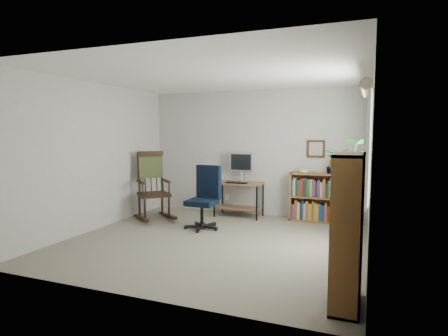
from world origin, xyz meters
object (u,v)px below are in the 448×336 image
at_px(rocking_chair, 154,185).
at_px(low_bookshelf, 314,197).
at_px(office_chair, 202,197).
at_px(tall_bookshelf, 347,231).
at_px(desk, 239,199).

bearing_deg(rocking_chair, low_bookshelf, -27.85).
height_order(office_chair, tall_bookshelf, tall_bookshelf).
distance_m(low_bookshelf, tall_bookshelf, 3.36).
bearing_deg(tall_bookshelf, office_chair, 139.43).
distance_m(office_chair, low_bookshelf, 2.05).
relative_size(low_bookshelf, tall_bookshelf, 0.62).
height_order(low_bookshelf, tall_bookshelf, tall_bookshelf).
height_order(office_chair, low_bookshelf, office_chair).
bearing_deg(rocking_chair, desk, -16.51).
height_order(desk, rocking_chair, rocking_chair).
distance_m(office_chair, rocking_chair, 1.17).
relative_size(rocking_chair, low_bookshelf, 1.45).
bearing_deg(office_chair, low_bookshelf, 45.00).
relative_size(office_chair, low_bookshelf, 1.22).
height_order(rocking_chair, low_bookshelf, rocking_chair).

